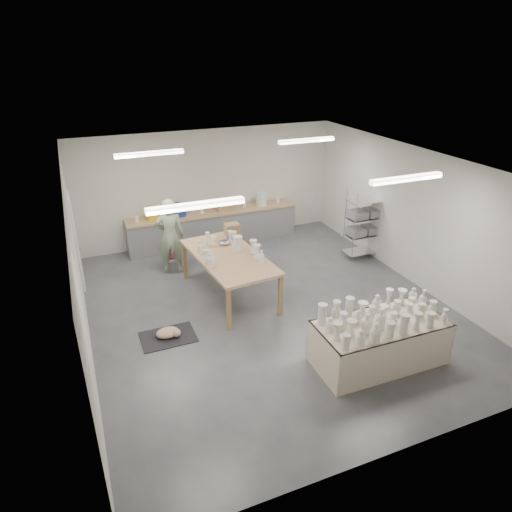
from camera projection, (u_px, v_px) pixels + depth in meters
name	position (u px, v px, depth m)	size (l,w,h in m)	color
room	(263.00, 214.00, 8.60)	(8.00, 8.02, 3.00)	#424449
back_counter	(213.00, 226.00, 12.31)	(4.60, 0.60, 1.24)	tan
wire_shelf	(364.00, 223.00, 11.32)	(0.88, 0.48, 1.80)	silver
drying_table	(379.00, 340.00, 7.68)	(2.23, 1.08, 1.15)	olive
work_table	(230.00, 254.00, 9.63)	(1.50, 2.64, 1.31)	tan
rug	(168.00, 337.00, 8.49)	(1.00, 0.70, 0.02)	black
cat	(169.00, 332.00, 8.44)	(0.50, 0.41, 0.18)	white
potter	(170.00, 236.00, 10.56)	(0.67, 0.44, 1.83)	#8FA27D
red_stool	(170.00, 257.00, 11.06)	(0.40, 0.40, 0.29)	#A71723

